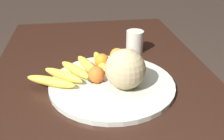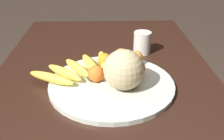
{
  "view_description": "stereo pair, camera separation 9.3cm",
  "coord_description": "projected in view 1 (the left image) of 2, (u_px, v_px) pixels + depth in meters",
  "views": [
    {
      "loc": [
        -0.8,
        0.09,
        1.24
      ],
      "look_at": [
        0.02,
        -0.02,
        0.8
      ],
      "focal_mm": 42.0,
      "sensor_mm": 36.0,
      "label": 1
    },
    {
      "loc": [
        -0.81,
        0.0,
        1.24
      ],
      "look_at": [
        0.02,
        -0.02,
        0.8
      ],
      "focal_mm": 42.0,
      "sensor_mm": 36.0,
      "label": 2
    }
  ],
  "objects": [
    {
      "name": "kitchen_table",
      "position": [
        107.0,
        109.0,
        0.99
      ],
      "size": [
        1.61,
        0.89,
        0.73
      ],
      "color": "black",
      "rests_on": "ground_plane"
    },
    {
      "name": "fruit_bowl",
      "position": [
        112.0,
        84.0,
        0.96
      ],
      "size": [
        0.46,
        0.46,
        0.02
      ],
      "color": "beige",
      "rests_on": "kitchen_table"
    },
    {
      "name": "melon",
      "position": [
        125.0,
        69.0,
        0.9
      ],
      "size": [
        0.14,
        0.14,
        0.14
      ],
      "color": "tan",
      "rests_on": "fruit_bowl"
    },
    {
      "name": "banana_bunch",
      "position": [
        77.0,
        70.0,
        1.0
      ],
      "size": [
        0.29,
        0.31,
        0.04
      ],
      "rotation": [
        0.0,
        0.0,
        6.9
      ],
      "color": "#473819",
      "rests_on": "fruit_bowl"
    },
    {
      "name": "orange_front_left",
      "position": [
        132.0,
        57.0,
        1.08
      ],
      "size": [
        0.06,
        0.06,
        0.06
      ],
      "color": "orange",
      "rests_on": "fruit_bowl"
    },
    {
      "name": "orange_front_right",
      "position": [
        102.0,
        61.0,
        1.05
      ],
      "size": [
        0.06,
        0.06,
        0.06
      ],
      "color": "orange",
      "rests_on": "fruit_bowl"
    },
    {
      "name": "orange_mid_center",
      "position": [
        117.0,
        56.0,
        1.09
      ],
      "size": [
        0.06,
        0.06,
        0.06
      ],
      "color": "orange",
      "rests_on": "fruit_bowl"
    },
    {
      "name": "orange_back_left",
      "position": [
        96.0,
        74.0,
        0.94
      ],
      "size": [
        0.06,
        0.06,
        0.06
      ],
      "color": "orange",
      "rests_on": "fruit_bowl"
    },
    {
      "name": "orange_back_right",
      "position": [
        136.0,
        67.0,
        0.99
      ],
      "size": [
        0.06,
        0.06,
        0.06
      ],
      "color": "orange",
      "rests_on": "fruit_bowl"
    },
    {
      "name": "produce_tag",
      "position": [
        107.0,
        78.0,
        0.98
      ],
      "size": [
        0.1,
        0.05,
        0.0
      ],
      "rotation": [
        0.0,
        0.0,
        -0.26
      ],
      "color": "white",
      "rests_on": "fruit_bowl"
    },
    {
      "name": "ceramic_mug",
      "position": [
        135.0,
        41.0,
        1.22
      ],
      "size": [
        0.11,
        0.08,
        0.1
      ],
      "rotation": [
        0.0,
        0.0,
        5.81
      ],
      "color": "beige",
      "rests_on": "kitchen_table"
    }
  ]
}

